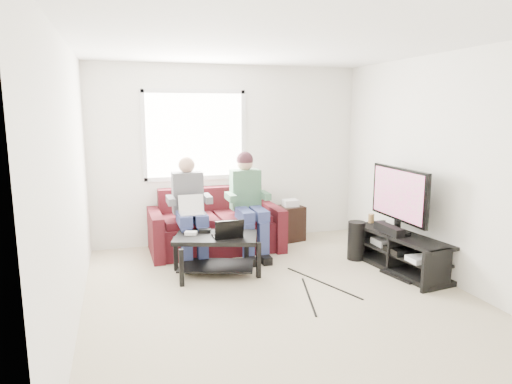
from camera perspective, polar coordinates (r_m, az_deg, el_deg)
floor at (r=5.01m, az=2.90°, el=-12.83°), size 4.50×4.50×0.00m
ceiling at (r=4.65m, az=3.20°, el=18.14°), size 4.50×4.50×0.00m
wall_back at (r=6.80m, az=-3.43°, el=4.66°), size 4.50×0.00×4.50m
wall_front at (r=2.69m, az=19.60°, el=-4.61°), size 4.50×0.00×4.50m
wall_left at (r=4.40m, az=-22.27°, el=0.84°), size 0.00×4.50×4.50m
wall_right at (r=5.65m, az=22.52°, el=2.75°), size 0.00×4.50×4.50m
window at (r=6.66m, az=-7.64°, el=7.06°), size 1.48×0.04×1.28m
sofa at (r=6.49m, az=-5.13°, el=-4.47°), size 1.83×0.92×0.85m
person_left at (r=6.02m, az=-8.30°, el=-1.53°), size 0.40×0.71×1.35m
person_right at (r=6.19m, az=-1.00°, el=-0.53°), size 0.40×0.71×1.40m
laptop_silver at (r=5.82m, az=-7.99°, el=-2.14°), size 0.34×0.25×0.24m
coffee_table at (r=5.52m, az=-5.02°, el=-6.70°), size 1.10×0.86×0.48m
laptop_black at (r=5.40m, az=-3.63°, el=-4.34°), size 0.40×0.35×0.24m
controller_a at (r=5.54m, az=-8.14°, el=-5.11°), size 0.16×0.13×0.04m
controller_b at (r=5.63m, az=-6.42°, el=-4.83°), size 0.16×0.12×0.04m
controller_c at (r=5.68m, az=-2.38°, el=-4.63°), size 0.16×0.13×0.04m
tv_stand at (r=5.94m, az=17.62°, el=-7.42°), size 0.60×1.43×0.46m
tv at (r=5.85m, az=17.43°, el=-0.48°), size 0.12×1.10×0.81m
soundbar at (r=5.87m, az=16.26°, el=-4.48°), size 0.12×0.50×0.10m
drink_cup at (r=6.34m, az=14.20°, el=-3.20°), size 0.08×0.08×0.12m
console_white at (r=5.61m, az=19.97°, el=-7.87°), size 0.30×0.22×0.06m
console_grey at (r=6.16m, az=16.09°, el=-5.96°), size 0.34×0.26×0.08m
console_black at (r=5.88m, az=17.94°, el=-6.87°), size 0.38×0.30×0.07m
subwoofer at (r=6.20m, az=12.41°, el=-5.96°), size 0.23×0.23×0.51m
keyboard_floor at (r=5.76m, az=17.42°, el=-9.99°), size 0.25×0.50×0.03m
end_table at (r=6.96m, az=4.29°, el=-3.75°), size 0.35×0.35×0.63m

